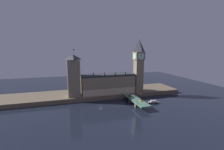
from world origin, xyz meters
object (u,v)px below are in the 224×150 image
at_px(victoria_tower, 74,76).
at_px(clock_tower, 139,64).
at_px(car_northbound_lead, 130,96).
at_px(street_lamp_far, 126,92).
at_px(boat_downstream, 153,102).
at_px(car_southbound_lead, 141,100).
at_px(car_southbound_trail, 134,96).
at_px(street_lamp_near, 138,100).
at_px(street_lamp_mid, 140,95).

bearing_deg(victoria_tower, clock_tower, -1.40).
bearing_deg(car_northbound_lead, street_lamp_far, 124.79).
bearing_deg(victoria_tower, boat_downstream, -24.44).
relative_size(car_southbound_lead, boat_downstream, 0.30).
height_order(car_southbound_trail, street_lamp_far, street_lamp_far).
bearing_deg(street_lamp_far, street_lamp_near, -90.00).
xyz_separation_m(victoria_tower, car_southbound_trail, (64.13, -23.62, -22.57)).
bearing_deg(car_southbound_trail, car_southbound_lead, -90.00).
xyz_separation_m(car_southbound_lead, boat_downstream, (16.88, 3.12, -5.00)).
bearing_deg(victoria_tower, car_northbound_lead, -20.76).
xyz_separation_m(car_northbound_lead, street_lamp_far, (-2.73, 3.93, 3.74)).
bearing_deg(car_southbound_lead, street_lamp_near, -132.35).
relative_size(street_lamp_mid, boat_downstream, 0.47).
relative_size(clock_tower, boat_downstream, 5.03).
relative_size(victoria_tower, car_southbound_trail, 12.71).
xyz_separation_m(car_southbound_trail, street_lamp_near, (-7.40, -24.43, 3.49)).
bearing_deg(car_northbound_lead, street_lamp_near, -96.12).
bearing_deg(street_lamp_near, car_southbound_lead, 47.65).
bearing_deg(street_lamp_far, car_northbound_lead, -55.21).
height_order(car_southbound_lead, car_southbound_trail, car_southbound_lead).
bearing_deg(victoria_tower, street_lamp_near, -40.26).
xyz_separation_m(car_southbound_lead, street_lamp_near, (-7.40, -8.12, 3.49)).
bearing_deg(street_lamp_far, clock_tower, 36.36).
xyz_separation_m(car_northbound_lead, street_lamp_mid, (7.40, -10.79, 3.21)).
bearing_deg(street_lamp_mid, street_lamp_far, 124.54).
bearing_deg(car_northbound_lead, car_southbound_lead, -74.98).
relative_size(car_southbound_lead, street_lamp_near, 0.60).
xyz_separation_m(car_southbound_trail, street_lamp_far, (-7.40, 5.01, 3.73)).
xyz_separation_m(car_northbound_lead, car_southbound_lead, (4.67, -17.39, 0.01)).
bearing_deg(car_northbound_lead, victoria_tower, 159.24).
xyz_separation_m(clock_tower, boat_downstream, (1.64, -34.87, -39.15)).
bearing_deg(car_northbound_lead, boat_downstream, -33.51).
distance_m(street_lamp_far, boat_downstream, 31.57).
height_order(car_northbound_lead, street_lamp_far, street_lamp_far).
distance_m(car_southbound_lead, street_lamp_near, 11.52).
distance_m(car_southbound_trail, boat_downstream, 22.00).
xyz_separation_m(car_southbound_trail, street_lamp_mid, (2.73, -9.71, 3.21)).
distance_m(clock_tower, boat_downstream, 52.45).
height_order(car_northbound_lead, street_lamp_near, street_lamp_near).
bearing_deg(car_southbound_trail, clock_tower, 54.89).
bearing_deg(car_southbound_lead, street_lamp_mid, 67.51).
distance_m(clock_tower, street_lamp_mid, 45.82).
distance_m(clock_tower, street_lamp_near, 59.82).
height_order(car_northbound_lead, boat_downstream, car_northbound_lead).
bearing_deg(victoria_tower, street_lamp_far, -18.16).
xyz_separation_m(clock_tower, street_lamp_mid, (-12.50, -31.39, -30.96)).
relative_size(clock_tower, car_southbound_lead, 16.66).
bearing_deg(boat_downstream, clock_tower, 92.70).
xyz_separation_m(car_northbound_lead, boat_downstream, (21.55, -14.27, -4.99)).
xyz_separation_m(clock_tower, victoria_tower, (-79.37, 1.94, -11.59)).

